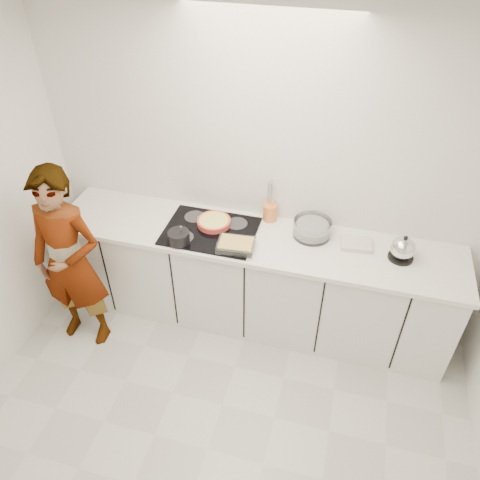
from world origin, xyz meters
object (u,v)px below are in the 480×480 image
(saucepan, at_px, (179,237))
(cook, at_px, (70,262))
(hob, at_px, (210,231))
(tart_dish, at_px, (214,222))
(mixing_bowl, at_px, (312,229))
(utensil_crock, at_px, (270,212))
(baking_dish, at_px, (236,245))
(kettle, at_px, (403,249))

(saucepan, distance_m, cook, 0.86)
(hob, height_order, tart_dish, tart_dish)
(mixing_bowl, distance_m, utensil_crock, 0.38)
(tart_dish, xyz_separation_m, cook, (-0.97, -0.60, -0.14))
(baking_dish, bearing_deg, kettle, 10.18)
(baking_dish, relative_size, cook, 0.18)
(saucepan, xyz_separation_m, mixing_bowl, (0.97, 0.37, 0.00))
(hob, height_order, saucepan, saucepan)
(saucepan, bearing_deg, utensil_crock, 38.72)
(saucepan, xyz_separation_m, kettle, (1.64, 0.26, 0.03))
(hob, height_order, kettle, kettle)
(saucepan, distance_m, baking_dish, 0.44)
(tart_dish, xyz_separation_m, mixing_bowl, (0.78, 0.08, 0.02))
(tart_dish, xyz_separation_m, utensil_crock, (0.41, 0.20, 0.03))
(saucepan, height_order, kettle, kettle)
(cook, bearing_deg, hob, 27.79)
(hob, distance_m, cook, 1.11)
(tart_dish, bearing_deg, hob, -92.80)
(saucepan, distance_m, utensil_crock, 0.77)
(kettle, distance_m, utensil_crock, 1.06)
(hob, xyz_separation_m, tart_dish, (0.00, 0.08, 0.03))
(tart_dish, height_order, saucepan, saucepan)
(baking_dish, bearing_deg, utensil_crock, 69.53)
(baking_dish, height_order, kettle, kettle)
(kettle, bearing_deg, hob, -177.66)
(utensil_crock, distance_m, cook, 1.61)
(tart_dish, distance_m, mixing_bowl, 0.78)
(kettle, bearing_deg, tart_dish, 179.13)
(mixing_bowl, bearing_deg, kettle, -8.79)
(hob, bearing_deg, tart_dish, 87.20)
(kettle, height_order, cook, cook)
(mixing_bowl, height_order, cook, cook)
(hob, bearing_deg, kettle, 2.34)
(utensil_crock, bearing_deg, saucepan, -141.28)
(tart_dish, xyz_separation_m, baking_dish, (0.25, -0.24, 0.01))
(mixing_bowl, xyz_separation_m, kettle, (0.68, -0.10, 0.02))
(kettle, bearing_deg, baking_dish, -169.82)
(hob, distance_m, baking_dish, 0.30)
(baking_dish, bearing_deg, hob, 148.45)
(saucepan, height_order, mixing_bowl, saucepan)
(kettle, bearing_deg, saucepan, -170.97)
(hob, relative_size, utensil_crock, 5.06)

